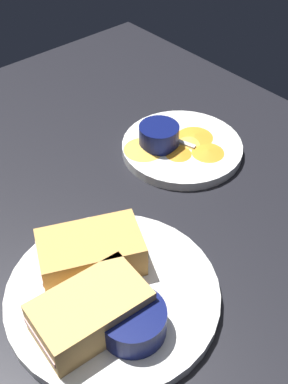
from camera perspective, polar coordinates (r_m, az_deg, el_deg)
name	(u,v)px	position (r cm, az deg, el deg)	size (l,w,h in cm)	color
ground_plane	(78,269)	(68.49, -7.73, -8.89)	(110.00, 110.00, 3.00)	black
plate_sandwich_main	(113,294)	(62.63, -3.63, -11.87)	(26.91, 26.91, 1.60)	silver
sandwich_half_near	(91,252)	(62.93, -6.23, -7.00)	(14.99, 12.33, 4.80)	tan
sandwich_half_far	(91,311)	(57.58, -6.24, -13.72)	(13.78, 8.62, 4.80)	tan
ramekin_dark_sauce	(133,320)	(57.21, -1.32, -14.77)	(7.81, 7.81, 3.55)	#0C144C
spoon_by_dark_ramekin	(103,294)	(61.29, -4.79, -11.85)	(2.33, 9.90, 0.80)	silver
plate_chips_companion	(182,148)	(83.99, 4.47, 5.20)	(20.55, 20.55, 1.60)	silver
ramekin_light_gravy	(159,135)	(82.04, 1.76, 6.70)	(6.75, 6.75, 3.66)	#0C144C
spoon_by_gravy_ramekin	(159,134)	(84.99, 1.81, 6.81)	(4.33, 9.86, 0.80)	silver
plantain_chip_scatter	(177,143)	(83.25, 3.89, 5.79)	(17.44, 17.97, 0.60)	gold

